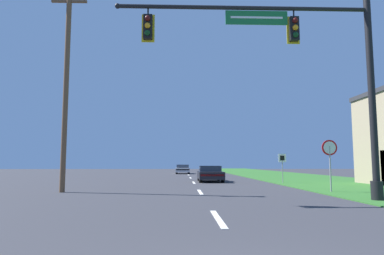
{
  "coord_description": "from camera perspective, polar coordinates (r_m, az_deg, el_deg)",
  "views": [
    {
      "loc": [
        -0.96,
        -2.88,
        1.41
      ],
      "look_at": [
        0.0,
        25.84,
        4.4
      ],
      "focal_mm": 32.0,
      "sensor_mm": 36.0,
      "label": 1
    }
  ],
  "objects": [
    {
      "name": "route_sign_post",
      "position": [
        25.23,
        14.81,
        -5.49
      ],
      "size": [
        0.55,
        0.06,
        2.03
      ],
      "color": "gray",
      "rests_on": "grass_verge_right"
    },
    {
      "name": "car_ahead",
      "position": [
        26.52,
        3.03,
        -7.68
      ],
      "size": [
        1.87,
        4.39,
        1.19
      ],
      "color": "black",
      "rests_on": "ground"
    },
    {
      "name": "far_car",
      "position": [
        46.12,
        -1.57,
        -6.95
      ],
      "size": [
        1.82,
        4.47,
        1.19
      ],
      "color": "black",
      "rests_on": "ground"
    },
    {
      "name": "signal_mast",
      "position": [
        14.13,
        18.82,
        9.56
      ],
      "size": [
        10.14,
        0.47,
        8.29
      ],
      "color": "black",
      "rests_on": "grass_verge_right"
    },
    {
      "name": "road_center_line",
      "position": [
        24.93,
        0.3,
        -9.18
      ],
      "size": [
        0.16,
        34.8,
        0.01
      ],
      "color": "silver",
      "rests_on": "ground"
    },
    {
      "name": "grass_verge_right",
      "position": [
        34.84,
        17.46,
        -7.96
      ],
      "size": [
        10.0,
        110.0,
        0.04
      ],
      "color": "#2D6626",
      "rests_on": "ground"
    },
    {
      "name": "stop_sign",
      "position": [
        18.05,
        21.97,
        -4.08
      ],
      "size": [
        0.76,
        0.07,
        2.5
      ],
      "color": "gray",
      "rests_on": "grass_verge_right"
    },
    {
      "name": "utility_pole_near",
      "position": [
        18.4,
        -20.23,
        7.12
      ],
      "size": [
        1.8,
        0.26,
        10.59
      ],
      "color": "brown",
      "rests_on": "ground"
    }
  ]
}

